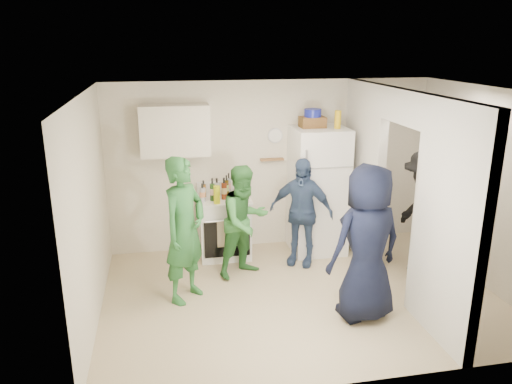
# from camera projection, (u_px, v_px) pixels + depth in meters

# --- Properties ---
(floor) EXTENTS (4.80, 4.80, 0.00)m
(floor) POSITION_uv_depth(u_px,v_px,m) (300.00, 295.00, 6.21)
(floor) COLOR tan
(floor) RESTS_ON ground
(wall_back) EXTENTS (4.80, 0.00, 4.80)m
(wall_back) POSITION_uv_depth(u_px,v_px,m) (271.00, 165.00, 7.44)
(wall_back) COLOR silver
(wall_back) RESTS_ON floor
(wall_front) EXTENTS (4.80, 0.00, 4.80)m
(wall_front) POSITION_uv_depth(u_px,v_px,m) (358.00, 260.00, 4.24)
(wall_front) COLOR silver
(wall_front) RESTS_ON floor
(wall_left) EXTENTS (0.00, 3.40, 3.40)m
(wall_left) POSITION_uv_depth(u_px,v_px,m) (90.00, 212.00, 5.40)
(wall_left) COLOR silver
(wall_left) RESTS_ON floor
(wall_right) EXTENTS (0.00, 3.40, 3.40)m
(wall_right) POSITION_uv_depth(u_px,v_px,m) (486.00, 188.00, 6.28)
(wall_right) COLOR silver
(wall_right) RESTS_ON floor
(ceiling) EXTENTS (4.80, 4.80, 0.00)m
(ceiling) POSITION_uv_depth(u_px,v_px,m) (306.00, 91.00, 5.47)
(ceiling) COLOR white
(ceiling) RESTS_ON wall_back
(partition_pier_back) EXTENTS (0.12, 1.20, 2.50)m
(partition_pier_back) POSITION_uv_depth(u_px,v_px,m) (363.00, 171.00, 7.09)
(partition_pier_back) COLOR silver
(partition_pier_back) RESTS_ON floor
(partition_pier_front) EXTENTS (0.12, 1.20, 2.50)m
(partition_pier_front) POSITION_uv_depth(u_px,v_px,m) (448.00, 225.00, 5.02)
(partition_pier_front) COLOR silver
(partition_pier_front) RESTS_ON floor
(partition_header) EXTENTS (0.12, 1.00, 0.40)m
(partition_header) POSITION_uv_depth(u_px,v_px,m) (406.00, 107.00, 5.75)
(partition_header) COLOR silver
(partition_header) RESTS_ON partition_pier_back
(stove) EXTENTS (0.74, 0.62, 0.88)m
(stove) POSITION_uv_depth(u_px,v_px,m) (224.00, 227.00, 7.22)
(stove) COLOR white
(stove) RESTS_ON floor
(upper_cabinet) EXTENTS (0.95, 0.34, 0.70)m
(upper_cabinet) POSITION_uv_depth(u_px,v_px,m) (175.00, 131.00, 6.84)
(upper_cabinet) COLOR silver
(upper_cabinet) RESTS_ON wall_back
(fridge) EXTENTS (0.76, 0.74, 1.85)m
(fridge) POSITION_uv_depth(u_px,v_px,m) (318.00, 190.00, 7.31)
(fridge) COLOR white
(fridge) RESTS_ON floor
(wicker_basket) EXTENTS (0.35, 0.25, 0.15)m
(wicker_basket) POSITION_uv_depth(u_px,v_px,m) (312.00, 122.00, 7.04)
(wicker_basket) COLOR brown
(wicker_basket) RESTS_ON fridge
(blue_bowl) EXTENTS (0.24, 0.24, 0.11)m
(blue_bowl) POSITION_uv_depth(u_px,v_px,m) (313.00, 113.00, 7.00)
(blue_bowl) COLOR #151E95
(blue_bowl) RESTS_ON wicker_basket
(yellow_cup_stack_top) EXTENTS (0.09, 0.09, 0.25)m
(yellow_cup_stack_top) POSITION_uv_depth(u_px,v_px,m) (338.00, 119.00, 6.94)
(yellow_cup_stack_top) COLOR gold
(yellow_cup_stack_top) RESTS_ON fridge
(wall_clock) EXTENTS (0.22, 0.02, 0.22)m
(wall_clock) POSITION_uv_depth(u_px,v_px,m) (275.00, 136.00, 7.29)
(wall_clock) COLOR white
(wall_clock) RESTS_ON wall_back
(spice_shelf) EXTENTS (0.35, 0.08, 0.03)m
(spice_shelf) POSITION_uv_depth(u_px,v_px,m) (272.00, 159.00, 7.36)
(spice_shelf) COLOR olive
(spice_shelf) RESTS_ON wall_back
(nook_window) EXTENTS (0.03, 0.70, 0.80)m
(nook_window) POSITION_uv_depth(u_px,v_px,m) (480.00, 154.00, 6.34)
(nook_window) COLOR black
(nook_window) RESTS_ON wall_right
(nook_window_frame) EXTENTS (0.04, 0.76, 0.86)m
(nook_window_frame) POSITION_uv_depth(u_px,v_px,m) (478.00, 154.00, 6.34)
(nook_window_frame) COLOR white
(nook_window_frame) RESTS_ON wall_right
(nook_valance) EXTENTS (0.04, 0.82, 0.18)m
(nook_valance) POSITION_uv_depth(u_px,v_px,m) (480.00, 127.00, 6.23)
(nook_valance) COLOR white
(nook_valance) RESTS_ON wall_right
(yellow_cup_stack_stove) EXTENTS (0.09, 0.09, 0.25)m
(yellow_cup_stack_stove) POSITION_uv_depth(u_px,v_px,m) (217.00, 195.00, 6.83)
(yellow_cup_stack_stove) COLOR #CED511
(yellow_cup_stack_stove) RESTS_ON stove
(red_cup) EXTENTS (0.09, 0.09, 0.12)m
(red_cup) POSITION_uv_depth(u_px,v_px,m) (241.00, 197.00, 6.93)
(red_cup) COLOR #B2140B
(red_cup) RESTS_ON stove
(person_green_left) EXTENTS (0.75, 0.77, 1.78)m
(person_green_left) POSITION_uv_depth(u_px,v_px,m) (185.00, 230.00, 5.89)
(person_green_left) COLOR #2C6F2F
(person_green_left) RESTS_ON floor
(person_green_center) EXTENTS (0.92, 0.85, 1.51)m
(person_green_center) POSITION_uv_depth(u_px,v_px,m) (245.00, 221.00, 6.56)
(person_green_center) COLOR #3B863B
(person_green_center) RESTS_ON floor
(person_denim) EXTENTS (0.96, 0.77, 1.53)m
(person_denim) POSITION_uv_depth(u_px,v_px,m) (301.00, 212.00, 6.89)
(person_denim) COLOR #324F6F
(person_denim) RESTS_ON floor
(person_navy) EXTENTS (0.97, 0.74, 1.79)m
(person_navy) POSITION_uv_depth(u_px,v_px,m) (367.00, 244.00, 5.48)
(person_navy) COLOR black
(person_navy) RESTS_ON floor
(person_nook) EXTENTS (0.72, 1.15, 1.71)m
(person_nook) POSITION_uv_depth(u_px,v_px,m) (424.00, 214.00, 6.52)
(person_nook) COLOR black
(person_nook) RESTS_ON floor
(bottle_a) EXTENTS (0.07, 0.07, 0.24)m
(bottle_a) POSITION_uv_depth(u_px,v_px,m) (204.00, 189.00, 7.12)
(bottle_a) COLOR brown
(bottle_a) RESTS_ON stove
(bottle_b) EXTENTS (0.07, 0.07, 0.33)m
(bottle_b) POSITION_uv_depth(u_px,v_px,m) (212.00, 189.00, 6.94)
(bottle_b) COLOR #234C19
(bottle_b) RESTS_ON stove
(bottle_c) EXTENTS (0.08, 0.08, 0.26)m
(bottle_c) POSITION_uv_depth(u_px,v_px,m) (217.00, 187.00, 7.18)
(bottle_c) COLOR silver
(bottle_c) RESTS_ON stove
(bottle_d) EXTENTS (0.08, 0.08, 0.31)m
(bottle_d) POSITION_uv_depth(u_px,v_px,m) (224.00, 188.00, 7.01)
(bottle_d) COLOR maroon
(bottle_d) RESTS_ON stove
(bottle_e) EXTENTS (0.06, 0.06, 0.31)m
(bottle_e) POSITION_uv_depth(u_px,v_px,m) (229.00, 183.00, 7.25)
(bottle_e) COLOR #96A0A6
(bottle_e) RESTS_ON stove
(bottle_f) EXTENTS (0.07, 0.07, 0.26)m
(bottle_f) POSITION_uv_depth(u_px,v_px,m) (237.00, 189.00, 7.10)
(bottle_f) COLOR #163E21
(bottle_f) RESTS_ON stove
(bottle_g) EXTENTS (0.08, 0.08, 0.31)m
(bottle_g) POSITION_uv_depth(u_px,v_px,m) (240.00, 184.00, 7.24)
(bottle_g) COLOR olive
(bottle_g) RESTS_ON stove
(bottle_h) EXTENTS (0.08, 0.08, 0.26)m
(bottle_h) POSITION_uv_depth(u_px,v_px,m) (203.00, 193.00, 6.90)
(bottle_h) COLOR #9D9EA8
(bottle_h) RESTS_ON stove
(bottle_i) EXTENTS (0.06, 0.06, 0.32)m
(bottle_i) POSITION_uv_depth(u_px,v_px,m) (227.00, 186.00, 7.13)
(bottle_i) COLOR #4D3C0D
(bottle_i) RESTS_ON stove
(bottle_j) EXTENTS (0.08, 0.08, 0.28)m
(bottle_j) POSITION_uv_depth(u_px,v_px,m) (246.00, 190.00, 7.01)
(bottle_j) COLOR #1F5B25
(bottle_j) RESTS_ON stove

